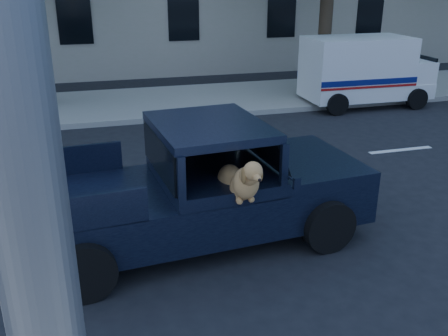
% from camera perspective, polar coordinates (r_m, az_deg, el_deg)
% --- Properties ---
extents(ground, '(120.00, 120.00, 0.00)m').
position_cam_1_polar(ground, '(7.63, 8.79, -8.80)').
color(ground, black).
rests_on(ground, ground).
extents(far_sidewalk, '(60.00, 4.00, 0.15)m').
position_cam_1_polar(far_sidewalk, '(15.88, -4.89, 7.64)').
color(far_sidewalk, gray).
rests_on(far_sidewalk, ground).
extents(lane_stripes, '(21.60, 0.14, 0.01)m').
position_cam_1_polar(lane_stripes, '(11.22, 11.08, 1.12)').
color(lane_stripes, silver).
rests_on(lane_stripes, ground).
extents(pickup_truck, '(5.24, 2.75, 1.82)m').
position_cam_1_polar(pickup_truck, '(7.43, -3.98, -4.06)').
color(pickup_truck, black).
rests_on(pickup_truck, ground).
extents(mail_truck, '(3.81, 1.97, 2.07)m').
position_cam_1_polar(mail_truck, '(15.98, 15.63, 10.08)').
color(mail_truck, silver).
rests_on(mail_truck, ground).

